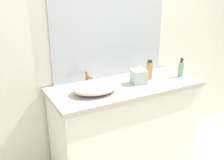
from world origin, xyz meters
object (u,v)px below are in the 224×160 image
(tissue_box, at_px, (139,76))
(sink_basin, at_px, (96,87))
(lotion_bottle, at_px, (149,70))
(soap_dispenser, at_px, (181,69))

(tissue_box, bearing_deg, sink_basin, -177.10)
(tissue_box, bearing_deg, lotion_bottle, 16.74)
(sink_basin, relative_size, lotion_bottle, 2.08)
(lotion_bottle, bearing_deg, sink_basin, -173.42)
(sink_basin, bearing_deg, tissue_box, 2.90)
(soap_dispenser, xyz_separation_m, tissue_box, (-0.48, 0.04, -0.01))
(soap_dispenser, height_order, tissue_box, soap_dispenser)
(soap_dispenser, bearing_deg, tissue_box, 174.95)
(sink_basin, xyz_separation_m, tissue_box, (0.45, 0.02, 0.02))
(lotion_bottle, height_order, tissue_box, lotion_bottle)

